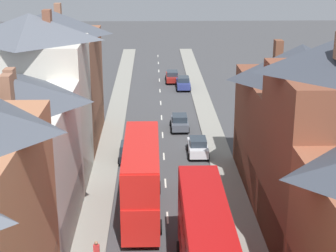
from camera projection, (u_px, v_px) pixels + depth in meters
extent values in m
cube|color=gray|center=(109.00, 149.00, 52.73)|extent=(2.20, 104.00, 0.14)
cube|color=gray|center=(217.00, 148.00, 53.01)|extent=(2.20, 104.00, 0.14)
cube|color=silver|center=(167.00, 218.00, 39.58)|extent=(0.14, 1.80, 0.01)
cube|color=silver|center=(165.00, 183.00, 45.29)|extent=(0.14, 1.80, 0.01)
cube|color=silver|center=(164.00, 156.00, 50.99)|extent=(0.14, 1.80, 0.01)
cube|color=silver|center=(163.00, 135.00, 56.69)|extent=(0.14, 1.80, 0.01)
cube|color=silver|center=(162.00, 117.00, 62.40)|extent=(0.14, 1.80, 0.01)
cube|color=silver|center=(161.00, 103.00, 68.10)|extent=(0.14, 1.80, 0.01)
cube|color=silver|center=(160.00, 91.00, 73.80)|extent=(0.14, 1.80, 0.01)
cube|color=silver|center=(159.00, 80.00, 79.51)|extent=(0.14, 1.80, 0.01)
cube|color=silver|center=(159.00, 71.00, 85.21)|extent=(0.14, 1.80, 0.01)
cube|color=silver|center=(158.00, 63.00, 90.91)|extent=(0.14, 1.80, 0.01)
cube|color=silver|center=(158.00, 56.00, 96.62)|extent=(0.14, 1.80, 0.01)
cube|color=silver|center=(9.00, 172.00, 35.73)|extent=(8.00, 11.40, 9.16)
cube|color=navy|center=(73.00, 213.00, 36.76)|extent=(0.12, 10.49, 3.20)
pyramid|color=#474C56|center=(1.00, 89.00, 34.04)|extent=(8.00, 11.40, 1.73)
cube|color=#99664C|center=(10.00, 79.00, 33.88)|extent=(0.60, 0.90, 1.25)
cube|color=#99664C|center=(7.00, 88.00, 31.05)|extent=(0.60, 0.90, 1.53)
cube|color=beige|center=(36.00, 113.00, 44.24)|extent=(8.00, 7.25, 11.43)
cube|color=olive|center=(88.00, 161.00, 45.62)|extent=(0.12, 6.67, 3.20)
pyramid|color=#565B66|center=(29.00, 27.00, 42.15)|extent=(8.00, 7.25, 2.05)
cube|color=brown|center=(47.00, 18.00, 42.15)|extent=(0.60, 0.90, 1.27)
cube|color=brown|center=(56.00, 89.00, 53.29)|extent=(8.00, 11.50, 10.50)
cube|color=black|center=(99.00, 125.00, 54.53)|extent=(0.12, 10.58, 3.20)
pyramid|color=#474C56|center=(51.00, 22.00, 51.33)|extent=(8.00, 11.50, 2.17)
cube|color=#99664C|center=(58.00, 11.00, 53.61)|extent=(0.60, 0.90, 1.44)
cube|color=olive|center=(270.00, 227.00, 34.99)|extent=(0.12, 7.79, 3.20)
cube|color=brown|center=(296.00, 133.00, 43.79)|extent=(8.00, 11.58, 8.63)
cube|color=black|center=(244.00, 166.00, 44.52)|extent=(0.12, 10.65, 3.20)
pyramid|color=#383D47|center=(301.00, 62.00, 42.03)|extent=(8.00, 11.58, 2.70)
cube|color=brown|center=(278.00, 50.00, 42.83)|extent=(0.60, 0.90, 1.47)
cube|color=#B70F0F|center=(205.00, 223.00, 30.28)|extent=(2.44, 10.58, 2.30)
cube|color=#B70F0F|center=(206.00, 203.00, 29.90)|extent=(2.39, 10.37, 0.10)
cube|color=#28333D|center=(197.00, 214.00, 36.04)|extent=(2.20, 0.10, 1.20)
cube|color=#28333D|center=(197.00, 181.00, 35.33)|extent=(2.20, 0.10, 1.10)
cube|color=#28333D|center=(183.00, 222.00, 30.21)|extent=(0.06, 9.18, 0.90)
cube|color=yellow|center=(198.00, 170.00, 35.08)|extent=(1.34, 0.08, 0.32)
cylinder|color=black|center=(179.00, 249.00, 34.52)|extent=(0.30, 1.00, 1.00)
cylinder|color=black|center=(219.00, 249.00, 34.59)|extent=(0.30, 1.00, 1.00)
cube|color=red|center=(142.00, 192.00, 39.70)|extent=(2.44, 10.80, 2.50)
cube|color=red|center=(141.00, 161.00, 38.95)|extent=(2.44, 10.58, 2.30)
cube|color=red|center=(141.00, 145.00, 38.58)|extent=(2.39, 10.37, 0.10)
cube|color=#28333D|center=(143.00, 162.00, 44.72)|extent=(2.20, 0.10, 1.20)
cube|color=#28333D|center=(142.00, 135.00, 44.01)|extent=(2.20, 0.10, 1.10)
cube|color=#28333D|center=(125.00, 189.00, 39.59)|extent=(0.06, 9.18, 0.90)
cube|color=#28333D|center=(124.00, 160.00, 38.89)|extent=(0.06, 9.18, 0.90)
cube|color=yellow|center=(142.00, 125.00, 43.76)|extent=(1.34, 0.08, 0.32)
cylinder|color=black|center=(127.00, 188.00, 43.20)|extent=(0.30, 1.00, 1.00)
cylinder|color=black|center=(159.00, 188.00, 43.27)|extent=(0.30, 1.00, 1.00)
cylinder|color=black|center=(123.00, 227.00, 37.20)|extent=(0.30, 1.00, 1.00)
cylinder|color=black|center=(160.00, 227.00, 37.26)|extent=(0.30, 1.00, 1.00)
cube|color=maroon|center=(172.00, 77.00, 78.31)|extent=(1.70, 4.31, 0.68)
cube|color=#28333D|center=(172.00, 73.00, 77.90)|extent=(1.46, 2.16, 0.60)
cylinder|color=black|center=(166.00, 78.00, 79.66)|extent=(0.20, 0.62, 0.62)
cylinder|color=black|center=(178.00, 78.00, 79.70)|extent=(0.20, 0.62, 0.62)
cylinder|color=black|center=(166.00, 82.00, 77.12)|extent=(0.20, 0.62, 0.62)
cylinder|color=black|center=(179.00, 82.00, 77.16)|extent=(0.20, 0.62, 0.62)
cube|color=#4C515B|center=(180.00, 123.00, 58.19)|extent=(1.70, 3.85, 0.72)
cube|color=#28333D|center=(180.00, 118.00, 57.81)|extent=(1.46, 1.93, 0.60)
cylinder|color=black|center=(171.00, 123.00, 59.42)|extent=(0.20, 0.62, 0.62)
cylinder|color=black|center=(187.00, 123.00, 59.46)|extent=(0.20, 0.62, 0.62)
cylinder|color=black|center=(172.00, 130.00, 57.15)|extent=(0.20, 0.62, 0.62)
cylinder|color=black|center=(188.00, 130.00, 57.19)|extent=(0.20, 0.62, 0.62)
cube|color=black|center=(129.00, 152.00, 50.15)|extent=(1.70, 3.96, 0.66)
cube|color=#28333D|center=(129.00, 147.00, 49.77)|extent=(1.46, 1.98, 0.60)
cylinder|color=black|center=(121.00, 151.00, 51.40)|extent=(0.20, 0.62, 0.62)
cylinder|color=black|center=(139.00, 151.00, 51.45)|extent=(0.20, 0.62, 0.62)
cylinder|color=black|center=(119.00, 161.00, 49.07)|extent=(0.20, 0.62, 0.62)
cylinder|color=black|center=(139.00, 161.00, 49.11)|extent=(0.20, 0.62, 0.62)
cube|color=silver|center=(198.00, 148.00, 51.09)|extent=(1.70, 3.83, 0.78)
cube|color=#28333D|center=(198.00, 141.00, 50.70)|extent=(1.46, 1.92, 0.60)
cylinder|color=black|center=(188.00, 148.00, 52.32)|extent=(0.20, 0.62, 0.62)
cylinder|color=black|center=(206.00, 147.00, 52.36)|extent=(0.20, 0.62, 0.62)
cylinder|color=black|center=(189.00, 157.00, 50.06)|extent=(0.20, 0.62, 0.62)
cylinder|color=black|center=(208.00, 157.00, 50.11)|extent=(0.20, 0.62, 0.62)
cube|color=navy|center=(183.00, 84.00, 74.38)|extent=(1.70, 3.98, 0.80)
cube|color=#28333D|center=(183.00, 79.00, 73.98)|extent=(1.46, 1.99, 0.60)
cylinder|color=black|center=(176.00, 85.00, 75.66)|extent=(0.20, 0.62, 0.62)
cylinder|color=black|center=(189.00, 85.00, 75.70)|extent=(0.20, 0.62, 0.62)
cylinder|color=black|center=(177.00, 89.00, 73.31)|extent=(0.20, 0.62, 0.62)
cylinder|color=black|center=(190.00, 89.00, 73.35)|extent=(0.20, 0.62, 0.62)
cube|color=maroon|center=(144.00, 145.00, 51.85)|extent=(1.70, 3.86, 0.68)
cube|color=#28333D|center=(144.00, 140.00, 51.47)|extent=(1.46, 1.93, 0.60)
cylinder|color=black|center=(135.00, 145.00, 53.07)|extent=(0.20, 0.62, 0.62)
cylinder|color=black|center=(153.00, 144.00, 53.12)|extent=(0.20, 0.62, 0.62)
cylinder|color=black|center=(135.00, 154.00, 50.80)|extent=(0.20, 0.62, 0.62)
cylinder|color=black|center=(153.00, 153.00, 50.84)|extent=(0.20, 0.62, 0.62)
cube|color=red|center=(96.00, 249.00, 33.13)|extent=(0.36, 0.22, 0.54)
sphere|color=#9E7051|center=(96.00, 243.00, 33.01)|extent=(0.22, 0.22, 0.22)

